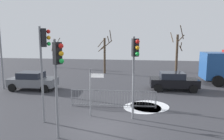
% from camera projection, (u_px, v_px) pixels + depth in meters
% --- Properties ---
extents(ground_plane, '(60.00, 60.00, 0.00)m').
position_uv_depth(ground_plane, '(104.00, 128.00, 10.46)').
color(ground_plane, '#38383D').
extents(traffic_light_mid_right, '(0.48, 0.45, 4.86)m').
position_uv_depth(traffic_light_mid_right, '(44.00, 53.00, 10.64)').
color(traffic_light_mid_right, slate).
rests_on(traffic_light_mid_right, ground).
extents(traffic_light_foreground_right, '(0.42, 0.52, 4.37)m').
position_uv_depth(traffic_light_foreground_right, '(135.00, 60.00, 10.96)').
color(traffic_light_foreground_right, slate).
rests_on(traffic_light_foreground_right, ground).
extents(traffic_light_rear_left, '(0.51, 0.42, 4.25)m').
position_uv_depth(traffic_light_rear_left, '(58.00, 68.00, 8.83)').
color(traffic_light_rear_left, slate).
rests_on(traffic_light_rear_left, ground).
extents(direction_sign_post, '(0.79, 0.10, 2.64)m').
position_uv_depth(direction_sign_post, '(92.00, 90.00, 11.74)').
color(direction_sign_post, slate).
rests_on(direction_sign_post, ground).
extents(pedestrian_guard_railing, '(5.32, 0.34, 1.07)m').
position_uv_depth(pedestrian_guard_railing, '(113.00, 98.00, 13.41)').
color(pedestrian_guard_railing, slate).
rests_on(pedestrian_guard_railing, ground).
extents(car_grey_far, '(3.85, 2.02, 1.47)m').
position_uv_depth(car_grey_far, '(33.00, 80.00, 17.77)').
color(car_grey_far, slate).
rests_on(car_grey_far, ground).
extents(car_black_mid, '(3.87, 2.07, 1.47)m').
position_uv_depth(car_black_mid, '(173.00, 81.00, 17.64)').
color(car_black_mid, black).
rests_on(car_black_mid, ground).
extents(street_lamp, '(0.36, 0.36, 7.36)m').
position_uv_depth(street_lamp, '(0.00, 35.00, 17.42)').
color(street_lamp, slate).
rests_on(street_lamp, ground).
extents(bare_tree_left, '(1.22, 1.08, 4.15)m').
position_uv_depth(bare_tree_left, '(55.00, 52.00, 30.26)').
color(bare_tree_left, '#473828').
rests_on(bare_tree_left, ground).
extents(bare_tree_centre, '(1.60, 1.58, 5.64)m').
position_uv_depth(bare_tree_centre, '(177.00, 51.00, 26.15)').
color(bare_tree_centre, '#473828').
rests_on(bare_tree_centre, ground).
extents(bare_tree_right, '(1.59, 1.55, 5.04)m').
position_uv_depth(bare_tree_right, '(105.00, 53.00, 25.39)').
color(bare_tree_right, '#473828').
rests_on(bare_tree_right, ground).
extents(snow_patch_kerb, '(2.41, 2.41, 0.01)m').
position_uv_depth(snow_patch_kerb, '(150.00, 106.00, 13.66)').
color(snow_patch_kerb, white).
rests_on(snow_patch_kerb, ground).
extents(snow_patch_island, '(2.33, 2.33, 0.01)m').
position_uv_depth(snow_patch_island, '(142.00, 108.00, 13.38)').
color(snow_patch_island, white).
rests_on(snow_patch_island, ground).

